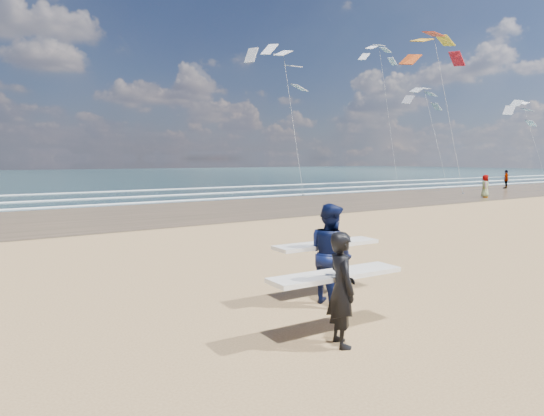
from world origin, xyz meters
TOP-DOWN VIEW (x-y plane):
  - wet_sand_strip at (20.00, 18.00)m, footprint 220.00×12.00m
  - ocean at (20.00, 72.00)m, footprint 220.00×100.00m
  - foam_breakers at (20.00, 28.10)m, footprint 220.00×11.70m
  - surfer_near at (0.57, -0.49)m, footprint 2.22×1.02m
  - surfer_far at (1.77, 1.12)m, footprint 2.22×1.15m
  - beachgoer_0 at (26.84, 13.77)m, footprint 0.92×0.86m
  - beachgoer_1 at (37.84, 18.66)m, footprint 1.05×0.66m
  - kite_0 at (29.41, 19.37)m, footprint 7.12×4.88m
  - kite_1 at (18.29, 24.84)m, footprint 5.96×4.76m
  - kite_2 at (38.01, 26.90)m, footprint 5.53×4.71m
  - kite_4 at (59.50, 28.23)m, footprint 6.74×4.84m
  - kite_5 at (35.41, 30.86)m, footprint 5.24×4.68m

SIDE VIEW (x-z plane):
  - wet_sand_strip at x=20.00m, z-range 0.00..0.01m
  - ocean at x=20.00m, z-range 0.00..0.02m
  - foam_breakers at x=20.00m, z-range 0.02..0.08m
  - beachgoer_0 at x=26.84m, z-range 0.00..1.58m
  - beachgoer_1 at x=37.84m, z-range 0.00..1.66m
  - surfer_near at x=0.57m, z-range 0.02..1.68m
  - surfer_far at x=1.77m, z-range 0.01..1.88m
  - kite_2 at x=38.01m, z-range 0.49..11.64m
  - kite_4 at x=59.50m, z-range 0.94..12.26m
  - kite_1 at x=18.29m, z-range 0.67..12.82m
  - kite_0 at x=29.41m, z-range 1.25..15.47m
  - kite_5 at x=35.41m, z-range 0.45..16.42m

